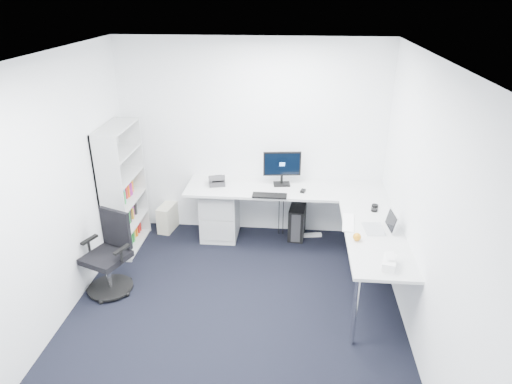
# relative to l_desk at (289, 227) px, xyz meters

# --- Properties ---
(ground) EXTENTS (4.20, 4.20, 0.00)m
(ground) POSITION_rel_l_desk_xyz_m (-0.55, -1.40, -0.41)
(ground) COLOR black
(ceiling) EXTENTS (4.20, 4.20, 0.00)m
(ceiling) POSITION_rel_l_desk_xyz_m (-0.55, -1.40, 2.29)
(ceiling) COLOR white
(wall_back) EXTENTS (3.60, 0.02, 2.70)m
(wall_back) POSITION_rel_l_desk_xyz_m (-0.55, 0.70, 0.94)
(wall_back) COLOR white
(wall_back) RESTS_ON ground
(wall_left) EXTENTS (0.02, 4.20, 2.70)m
(wall_left) POSITION_rel_l_desk_xyz_m (-2.35, -1.40, 0.94)
(wall_left) COLOR white
(wall_left) RESTS_ON ground
(wall_right) EXTENTS (0.02, 4.20, 2.70)m
(wall_right) POSITION_rel_l_desk_xyz_m (1.25, -1.40, 0.94)
(wall_right) COLOR white
(wall_right) RESTS_ON ground
(l_desk) EXTENTS (2.78, 1.56, 0.81)m
(l_desk) POSITION_rel_l_desk_xyz_m (0.00, 0.00, 0.00)
(l_desk) COLOR silver
(l_desk) RESTS_ON ground
(drawer_pedestal) EXTENTS (0.49, 0.61, 0.75)m
(drawer_pedestal) POSITION_rel_l_desk_xyz_m (-0.98, 0.46, -0.03)
(drawer_pedestal) COLOR silver
(drawer_pedestal) RESTS_ON ground
(bookshelf) EXTENTS (0.33, 0.85, 1.69)m
(bookshelf) POSITION_rel_l_desk_xyz_m (-2.17, 0.05, 0.44)
(bookshelf) COLOR #B4B6B6
(bookshelf) RESTS_ON ground
(task_chair) EXTENTS (0.70, 0.70, 0.96)m
(task_chair) POSITION_rel_l_desk_xyz_m (-2.05, -0.98, 0.07)
(task_chair) COLOR black
(task_chair) RESTS_ON ground
(black_pc_tower) EXTENTS (0.26, 0.50, 0.47)m
(black_pc_tower) POSITION_rel_l_desk_xyz_m (0.11, 0.53, -0.17)
(black_pc_tower) COLOR black
(black_pc_tower) RESTS_ON ground
(beige_pc_tower) EXTENTS (0.25, 0.43, 0.38)m
(beige_pc_tower) POSITION_rel_l_desk_xyz_m (-1.77, 0.55, -0.22)
(beige_pc_tower) COLOR beige
(beige_pc_tower) RESTS_ON ground
(power_strip) EXTENTS (0.37, 0.13, 0.04)m
(power_strip) POSITION_rel_l_desk_xyz_m (0.28, 0.50, -0.39)
(power_strip) COLOR white
(power_strip) RESTS_ON ground
(monitor) EXTENTS (0.52, 0.22, 0.48)m
(monitor) POSITION_rel_l_desk_xyz_m (-0.12, 0.45, 0.65)
(monitor) COLOR black
(monitor) RESTS_ON l_desk
(black_keyboard) EXTENTS (0.44, 0.17, 0.02)m
(black_keyboard) POSITION_rel_l_desk_xyz_m (-0.26, 0.06, 0.42)
(black_keyboard) COLOR black
(black_keyboard) RESTS_ON l_desk
(mouse) EXTENTS (0.08, 0.10, 0.03)m
(mouse) POSITION_rel_l_desk_xyz_m (0.16, 0.23, 0.42)
(mouse) COLOR black
(mouse) RESTS_ON l_desk
(desk_phone) EXTENTS (0.26, 0.26, 0.15)m
(desk_phone) POSITION_rel_l_desk_xyz_m (-0.99, 0.38, 0.48)
(desk_phone) COLOR #2E2E30
(desk_phone) RESTS_ON l_desk
(laptop) EXTENTS (0.33, 0.32, 0.21)m
(laptop) POSITION_rel_l_desk_xyz_m (0.93, -0.72, 0.51)
(laptop) COLOR silver
(laptop) RESTS_ON l_desk
(white_keyboard) EXTENTS (0.17, 0.45, 0.01)m
(white_keyboard) POSITION_rel_l_desk_xyz_m (0.67, -0.58, 0.41)
(white_keyboard) COLOR white
(white_keyboard) RESTS_ON l_desk
(headphones) EXTENTS (0.15, 0.20, 0.05)m
(headphones) POSITION_rel_l_desk_xyz_m (1.02, -0.19, 0.43)
(headphones) COLOR black
(headphones) RESTS_ON l_desk
(orange_fruit) EXTENTS (0.09, 0.09, 0.09)m
(orange_fruit) POSITION_rel_l_desk_xyz_m (0.72, -0.97, 0.45)
(orange_fruit) COLOR orange
(orange_fruit) RESTS_ON l_desk
(tissue_box) EXTENTS (0.17, 0.25, 0.08)m
(tissue_box) POSITION_rel_l_desk_xyz_m (0.97, -1.44, 0.45)
(tissue_box) COLOR white
(tissue_box) RESTS_ON l_desk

